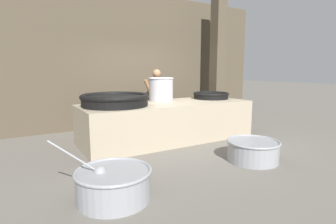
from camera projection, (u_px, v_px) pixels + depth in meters
name	position (u px, v px, depth m)	size (l,w,h in m)	color
ground_plane	(168.00, 139.00, 6.08)	(60.00, 60.00, 0.00)	#666059
back_wall	(131.00, 60.00, 7.59)	(8.90, 0.24, 3.75)	#4C4233
support_pillar	(218.00, 61.00, 8.03)	(0.35, 0.35, 3.75)	#4C4233
hearth_platform	(168.00, 121.00, 6.01)	(3.91, 1.42, 0.86)	tan
giant_wok_near	(115.00, 99.00, 5.37)	(1.40, 1.40, 0.25)	black
giant_wok_far	(211.00, 95.00, 6.77)	(0.91, 0.91, 0.16)	black
stock_pot	(161.00, 89.00, 6.24)	(0.61, 0.61, 0.56)	#B7B7BC
cook	(157.00, 97.00, 7.06)	(0.39, 0.60, 1.62)	#8C6647
prep_bowl_vegetables	(114.00, 183.00, 3.22)	(1.16, 0.95, 0.78)	gray
prep_bowl_meat	(253.00, 150.00, 4.61)	(0.92, 0.92, 0.37)	gray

